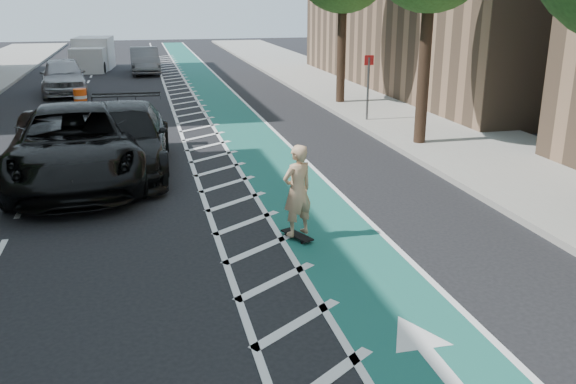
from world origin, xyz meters
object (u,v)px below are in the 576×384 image
object	(u,v)px
suv_far	(122,139)
barrel_a	(30,172)
suv_near	(75,145)
skateboarder	(297,190)

from	to	relation	value
suv_far	barrel_a	xyz separation A→B (m)	(-2.21, -0.98, -0.48)
suv_near	barrel_a	bearing A→B (deg)	-167.65
suv_near	barrel_a	world-z (taller)	suv_near
suv_near	barrel_a	distance (m)	1.25
skateboarder	barrel_a	world-z (taller)	skateboarder
skateboarder	barrel_a	distance (m)	7.36
skateboarder	barrel_a	size ratio (longest dim) A/B	2.14
suv_far	suv_near	bearing A→B (deg)	-146.57
suv_near	barrel_a	xyz separation A→B (m)	(-1.08, -0.31, -0.55)
skateboarder	suv_far	xyz separation A→B (m)	(-3.32, 5.80, -0.12)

